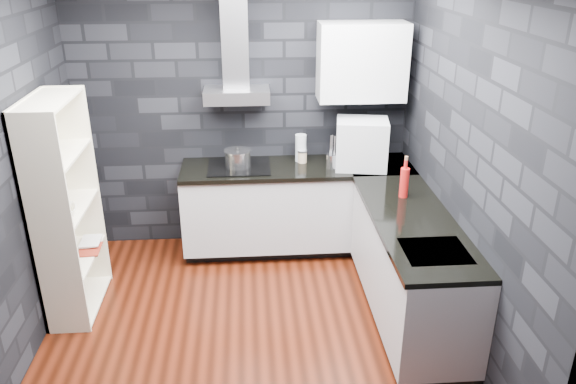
{
  "coord_description": "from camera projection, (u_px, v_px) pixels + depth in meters",
  "views": [
    {
      "loc": [
        0.04,
        -3.68,
        2.8
      ],
      "look_at": [
        0.35,
        0.45,
        1.0
      ],
      "focal_mm": 35.0,
      "sensor_mm": 36.0,
      "label": 1
    }
  ],
  "objects": [
    {
      "name": "storage_jar",
      "position": [
        302.0,
        157.0,
        5.41
      ],
      "size": [
        0.09,
        0.09,
        0.11
      ],
      "primitive_type": "cylinder",
      "rotation": [
        0.0,
        0.0,
        0.07
      ],
      "color": "tan",
      "rests_on": "counter_back_top"
    },
    {
      "name": "ground",
      "position": [
        249.0,
        330.0,
        4.48
      ],
      "size": [
        3.2,
        3.2,
        0.0
      ],
      "primitive_type": "plane",
      "color": "#47170A"
    },
    {
      "name": "bookshelf",
      "position": [
        66.0,
        209.0,
        4.45
      ],
      "size": [
        0.5,
        0.85,
        1.8
      ],
      "primitive_type": "cube",
      "rotation": [
        0.0,
        0.0,
        -0.22
      ],
      "color": "#F3EACB",
      "rests_on": "ground"
    },
    {
      "name": "counter_right_cab",
      "position": [
        410.0,
        266.0,
        4.47
      ],
      "size": [
        0.6,
        1.8,
        0.76
      ],
      "primitive_type": "cube",
      "color": "#BBBCC0",
      "rests_on": "ground"
    },
    {
      "name": "cooktop",
      "position": [
        239.0,
        167.0,
        5.3
      ],
      "size": [
        0.58,
        0.5,
        0.01
      ],
      "primitive_type": "cube",
      "color": "black",
      "rests_on": "counter_back_top"
    },
    {
      "name": "counter_right_top",
      "position": [
        413.0,
        221.0,
        4.31
      ],
      "size": [
        0.62,
        1.8,
        0.04
      ],
      "primitive_type": "cube",
      "color": "black",
      "rests_on": "counter_right_cab"
    },
    {
      "name": "toekick_right",
      "position": [
        410.0,
        310.0,
        4.64
      ],
      "size": [
        0.5,
        1.78,
        0.1
      ],
      "primitive_type": "cube",
      "color": "black",
      "rests_on": "ground"
    },
    {
      "name": "counter_corner_top",
      "position": [
        380.0,
        165.0,
        5.4
      ],
      "size": [
        0.62,
        0.62,
        0.04
      ],
      "primitive_type": "cube",
      "color": "black",
      "rests_on": "counter_right_cab"
    },
    {
      "name": "book_red",
      "position": [
        76.0,
        239.0,
        4.68
      ],
      "size": [
        0.18,
        0.03,
        0.25
      ],
      "primitive_type": "imported",
      "rotation": [
        0.0,
        0.0,
        0.05
      ],
      "color": "maroon",
      "rests_on": "bookshelf"
    },
    {
      "name": "glass_vase",
      "position": [
        301.0,
        148.0,
        5.41
      ],
      "size": [
        0.13,
        0.13,
        0.26
      ],
      "primitive_type": "cylinder",
      "rotation": [
        0.0,
        0.0,
        -0.3
      ],
      "color": "silver",
      "rests_on": "counter_back_top"
    },
    {
      "name": "hood_chimney",
      "position": [
        235.0,
        37.0,
        5.02
      ],
      "size": [
        0.24,
        0.2,
        0.9
      ],
      "primitive_type": "cube",
      "color": "#ACABB0",
      "rests_on": "hood_body"
    },
    {
      "name": "toekick_back",
      "position": [
        296.0,
        242.0,
        5.72
      ],
      "size": [
        2.18,
        0.5,
        0.1
      ],
      "primitive_type": "cube",
      "color": "black",
      "rests_on": "ground"
    },
    {
      "name": "hood_body",
      "position": [
        237.0,
        95.0,
        5.16
      ],
      "size": [
        0.6,
        0.34,
        0.12
      ],
      "primitive_type": "cube",
      "color": "#ACABB0",
      "rests_on": "wall_back"
    },
    {
      "name": "red_bottle",
      "position": [
        404.0,
        183.0,
        4.63
      ],
      "size": [
        0.08,
        0.08,
        0.25
      ],
      "primitive_type": "cylinder",
      "rotation": [
        0.0,
        0.0,
        -0.12
      ],
      "color": "#B31715",
      "rests_on": "counter_right_top"
    },
    {
      "name": "pot",
      "position": [
        238.0,
        159.0,
        5.27
      ],
      "size": [
        0.27,
        0.27,
        0.14
      ],
      "primitive_type": "cylinder",
      "rotation": [
        0.0,
        0.0,
        0.14
      ],
      "color": "silver",
      "rests_on": "cooktop"
    },
    {
      "name": "wall_back",
      "position": [
        243.0,
        112.0,
        5.43
      ],
      "size": [
        3.2,
        0.05,
        2.7
      ],
      "primitive_type": "cube",
      "color": "black",
      "rests_on": "ground"
    },
    {
      "name": "book_second",
      "position": [
        79.0,
        231.0,
        4.77
      ],
      "size": [
        0.17,
        0.03,
        0.23
      ],
      "primitive_type": "imported",
      "rotation": [
        0.0,
        0.0,
        0.04
      ],
      "color": "#B2B2B2",
      "rests_on": "bookshelf"
    },
    {
      "name": "fruit_bowl",
      "position": [
        61.0,
        211.0,
        4.34
      ],
      "size": [
        0.29,
        0.29,
        0.06
      ],
      "primitive_type": "imported",
      "rotation": [
        0.0,
        0.0,
        0.29
      ],
      "color": "white",
      "rests_on": "bookshelf"
    },
    {
      "name": "utensil_crock",
      "position": [
        332.0,
        161.0,
        5.27
      ],
      "size": [
        0.13,
        0.13,
        0.13
      ],
      "primitive_type": "cylinder",
      "rotation": [
        0.0,
        0.0,
        0.29
      ],
      "color": "silver",
      "rests_on": "counter_back_top"
    },
    {
      "name": "upper_cabinet",
      "position": [
        362.0,
        62.0,
        5.12
      ],
      "size": [
        0.8,
        0.35,
        0.7
      ],
      "primitive_type": "cube",
      "color": "silver",
      "rests_on": "wall_back"
    },
    {
      "name": "counter_back_cab",
      "position": [
        297.0,
        206.0,
        5.51
      ],
      "size": [
        2.2,
        0.6,
        0.76
      ],
      "primitive_type": "cube",
      "color": "#BBBCC0",
      "rests_on": "ground"
    },
    {
      "name": "wall_right",
      "position": [
        468.0,
        167.0,
        4.05
      ],
      "size": [
        0.05,
        3.2,
        2.7
      ],
      "primitive_type": "cube",
      "color": "black",
      "rests_on": "ground"
    },
    {
      "name": "wall_front",
      "position": [
        244.0,
        310.0,
        2.45
      ],
      "size": [
        3.2,
        0.05,
        2.7
      ],
      "primitive_type": "cube",
      "color": "black",
      "rests_on": "ground"
    },
    {
      "name": "sink_rim",
      "position": [
        435.0,
        251.0,
        3.85
      ],
      "size": [
        0.44,
        0.4,
        0.01
      ],
      "primitive_type": "cube",
      "color": "#ACABB0",
      "rests_on": "counter_right_top"
    },
    {
      "name": "wall_left",
      "position": [
        5.0,
        180.0,
        3.83
      ],
      "size": [
        0.05,
        3.2,
        2.7
      ],
      "primitive_type": "cube",
      "color": "black",
      "rests_on": "ground"
    },
    {
      "name": "appliance_garage",
      "position": [
        362.0,
        144.0,
        5.22
      ],
      "size": [
        0.52,
        0.44,
        0.47
      ],
      "primitive_type": "cube",
      "rotation": [
        0.0,
        0.0,
        -0.16
      ],
      "color": "silver",
      "rests_on": "counter_back_top"
    },
    {
      "name": "counter_back_top",
      "position": [
        297.0,
        168.0,
        5.34
      ],
      "size": [
        2.2,
        0.62,
        0.04
      ],
      "primitive_type": "cube",
      "color": "black",
      "rests_on": "counter_back_cab"
    }
  ]
}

